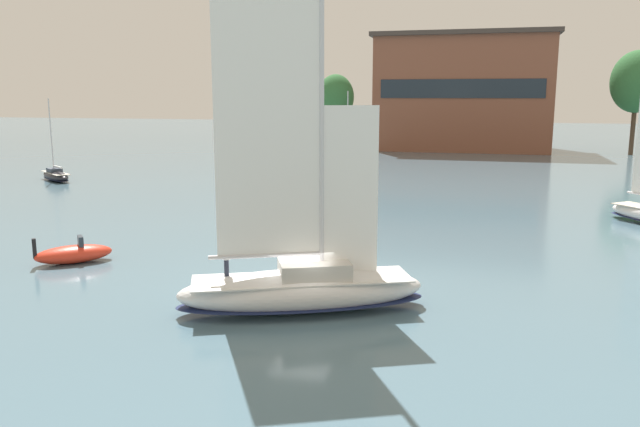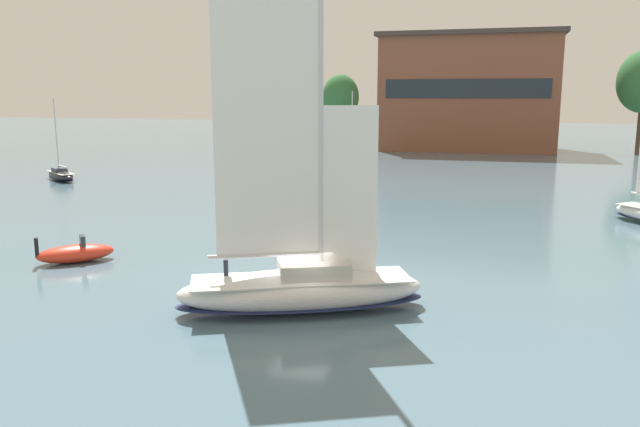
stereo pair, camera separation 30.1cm
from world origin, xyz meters
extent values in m
plane|color=slate|center=(0.00, 0.00, 0.00)|extent=(400.00, 400.00, 0.00)
cube|color=brown|center=(3.30, 85.60, 9.18)|extent=(28.12, 15.89, 18.36)
cube|color=#1E2833|center=(3.30, 77.58, 10.10)|extent=(25.31, 0.10, 2.94)
cube|color=#423833|center=(3.30, 85.60, 18.71)|extent=(29.32, 17.09, 0.70)
cylinder|color=#4C3828|center=(29.22, 81.18, 4.26)|extent=(0.68, 0.68, 8.52)
cylinder|color=#4C3828|center=(-16.90, 77.74, 3.37)|extent=(0.54, 0.54, 6.74)
ellipsoid|color=#336B38|center=(-16.90, 77.74, 8.78)|extent=(6.07, 6.07, 7.42)
ellipsoid|color=silver|center=(0.00, 0.00, 0.89)|extent=(10.72, 6.90, 1.77)
ellipsoid|color=#19234C|center=(0.00, 0.00, 0.40)|extent=(10.83, 6.97, 0.21)
cube|color=silver|center=(0.00, 0.00, 1.40)|extent=(9.39, 5.96, 0.06)
cube|color=beige|center=(0.48, 0.21, 1.80)|extent=(3.50, 3.05, 0.73)
cylinder|color=silver|center=(0.76, 0.34, 7.96)|extent=(0.21, 0.21, 13.04)
cylinder|color=silver|center=(-1.38, -0.61, 2.48)|extent=(4.36, 2.06, 0.18)
cube|color=white|center=(-1.21, -0.54, 7.83)|extent=(3.96, 1.78, 10.70)
cube|color=white|center=(1.90, 0.84, 5.02)|extent=(2.11, 0.95, 7.17)
cylinder|color=#232838|center=(-3.00, -0.95, 1.86)|extent=(0.26, 0.26, 0.85)
cylinder|color=silver|center=(-3.00, -0.95, 2.61)|extent=(0.45, 0.45, 0.65)
sphere|color=tan|center=(-3.00, -0.95, 3.05)|extent=(0.24, 0.24, 0.24)
ellipsoid|color=#232328|center=(-10.50, 55.19, 0.59)|extent=(6.82, 5.42, 1.17)
ellipsoid|color=#19234C|center=(-10.50, 55.19, 0.26)|extent=(6.89, 5.47, 0.14)
cube|color=beige|center=(-10.50, 55.19, 0.94)|extent=(5.96, 4.70, 0.06)
cube|color=beige|center=(-10.21, 55.38, 1.21)|extent=(2.36, 2.19, 0.48)
cylinder|color=silver|center=(-10.04, 55.50, 5.28)|extent=(0.14, 0.14, 8.63)
cylinder|color=silver|center=(-11.33, 54.64, 1.66)|extent=(2.65, 1.81, 0.12)
cylinder|color=white|center=(-11.33, 54.64, 1.74)|extent=(2.43, 1.70, 0.19)
ellipsoid|color=#232328|center=(-37.19, 32.86, 0.53)|extent=(6.11, 5.08, 1.06)
ellipsoid|color=#19234C|center=(-37.19, 32.86, 0.24)|extent=(6.17, 5.13, 0.13)
cube|color=#BCB7A8|center=(-37.19, 32.86, 0.85)|extent=(5.33, 4.41, 0.06)
cube|color=#333D4C|center=(-37.45, 33.04, 1.10)|extent=(2.14, 2.02, 0.44)
cylinder|color=silver|center=(-37.60, 33.15, 4.80)|extent=(0.13, 0.13, 7.83)
cylinder|color=silver|center=(-36.45, 32.32, 1.51)|extent=(2.35, 1.73, 0.11)
cylinder|color=white|center=(-36.45, 32.32, 1.59)|extent=(2.16, 1.62, 0.17)
ellipsoid|color=red|center=(-14.25, 4.25, 0.48)|extent=(4.08, 3.89, 0.97)
cube|color=black|center=(-15.68, 2.98, 1.02)|extent=(0.31, 0.31, 1.06)
cube|color=#28333D|center=(-13.95, 4.52, 1.16)|extent=(0.72, 0.76, 0.58)
camera|label=1|loc=(7.14, -24.27, 8.98)|focal=35.00mm
camera|label=2|loc=(7.43, -24.19, 8.98)|focal=35.00mm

